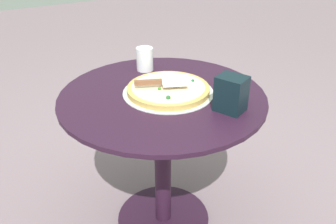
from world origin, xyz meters
name	(u,v)px	position (x,y,z in m)	size (l,w,h in m)	color
ground_plane	(163,219)	(0.00, 0.00, 0.00)	(10.00, 10.00, 0.00)	slate
patio_table	(163,134)	(0.00, 0.00, 0.50)	(0.84, 0.84, 0.69)	#291427
pizza_on_tray	(168,89)	(-0.03, 0.00, 0.70)	(0.37, 0.37, 0.05)	silver
pizza_server	(161,82)	(0.00, -0.01, 0.74)	(0.21, 0.12, 0.02)	silver
drinking_cup	(145,59)	(-0.06, -0.27, 0.74)	(0.08, 0.08, 0.11)	silver
napkin_dispenser	(231,94)	(-0.15, 0.24, 0.76)	(0.10, 0.09, 0.13)	black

